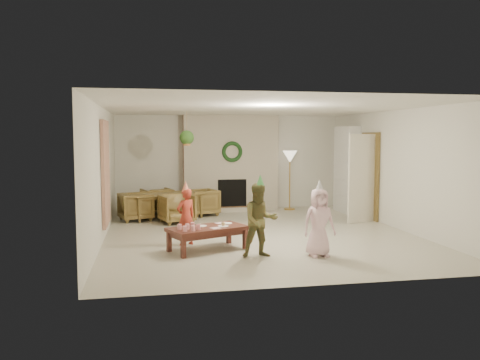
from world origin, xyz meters
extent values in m
plane|color=#B7B29E|center=(0.00, 0.00, 0.00)|extent=(7.00, 7.00, 0.00)
plane|color=white|center=(0.00, 0.00, 2.50)|extent=(7.00, 7.00, 0.00)
plane|color=silver|center=(0.00, 3.50, 1.25)|extent=(7.00, 0.00, 7.00)
plane|color=silver|center=(0.00, -3.50, 1.25)|extent=(7.00, 0.00, 7.00)
plane|color=silver|center=(-3.00, 0.00, 1.25)|extent=(0.00, 7.00, 7.00)
plane|color=silver|center=(3.00, 0.00, 1.25)|extent=(0.00, 7.00, 7.00)
cube|color=#501915|center=(0.00, 3.30, 1.25)|extent=(2.50, 0.40, 2.50)
cube|color=#5A3118|center=(0.00, 2.95, 0.06)|extent=(1.60, 0.30, 0.12)
cube|color=black|center=(0.00, 3.12, 0.45)|extent=(0.75, 0.12, 0.75)
torus|color=#143716|center=(0.00, 3.07, 1.55)|extent=(0.54, 0.10, 0.54)
cylinder|color=gold|center=(1.54, 3.00, 0.02)|extent=(0.29, 0.29, 0.03)
cylinder|color=gold|center=(1.54, 3.00, 0.73)|extent=(0.03, 0.03, 1.41)
cone|color=beige|center=(1.54, 3.00, 1.41)|extent=(0.38, 0.38, 0.31)
cube|color=white|center=(2.84, 2.30, 1.10)|extent=(0.30, 1.00, 2.20)
cube|color=white|center=(2.82, 2.30, 0.45)|extent=(0.30, 0.92, 0.03)
cube|color=white|center=(2.82, 2.30, 0.85)|extent=(0.30, 0.92, 0.03)
cube|color=white|center=(2.82, 2.30, 1.25)|extent=(0.30, 0.92, 0.03)
cube|color=white|center=(2.82, 2.30, 1.65)|extent=(0.30, 0.92, 0.03)
cube|color=#AB341F|center=(2.80, 2.15, 0.59)|extent=(0.20, 0.40, 0.24)
cube|color=#294B98|center=(2.80, 2.35, 0.99)|extent=(0.20, 0.44, 0.24)
cube|color=gold|center=(2.80, 2.20, 1.38)|extent=(0.20, 0.36, 0.22)
cube|color=brown|center=(2.96, 1.20, 1.02)|extent=(0.05, 0.86, 2.04)
cube|color=beige|center=(2.58, 0.82, 1.00)|extent=(0.77, 0.32, 2.00)
cube|color=#C7A68C|center=(-2.96, 0.20, 1.25)|extent=(0.06, 1.20, 2.00)
imported|color=brown|center=(-1.74, 2.22, 0.29)|extent=(1.87, 1.37, 0.59)
imported|color=brown|center=(-1.53, 1.52, 0.33)|extent=(0.87, 0.88, 0.65)
imported|color=brown|center=(-1.95, 2.93, 0.33)|extent=(0.87, 0.88, 0.65)
imported|color=brown|center=(-2.45, 2.01, 0.33)|extent=(0.88, 0.87, 0.65)
imported|color=brown|center=(-0.86, 2.48, 0.33)|extent=(0.88, 0.87, 0.65)
cylinder|color=tan|center=(-1.30, 1.50, 2.15)|extent=(0.01, 0.01, 0.70)
cylinder|color=#A46935|center=(-1.30, 1.50, 1.80)|extent=(0.16, 0.16, 0.12)
sphere|color=#254A18|center=(-1.30, 1.50, 1.92)|extent=(0.32, 0.32, 0.32)
cube|color=#52251B|center=(-1.18, -1.25, 0.37)|extent=(1.46, 1.11, 0.06)
cube|color=#52251B|center=(-1.18, -1.25, 0.30)|extent=(1.33, 0.98, 0.08)
cube|color=#52251B|center=(-1.62, -1.73, 0.17)|extent=(0.09, 0.09, 0.34)
cube|color=#52251B|center=(-0.52, -1.27, 0.17)|extent=(0.09, 0.09, 0.34)
cube|color=#52251B|center=(-1.83, -1.23, 0.17)|extent=(0.09, 0.09, 0.34)
cube|color=#52251B|center=(-0.73, -0.77, 0.17)|extent=(0.09, 0.09, 0.34)
cylinder|color=white|center=(-1.59, -1.58, 0.45)|extent=(0.09, 0.09, 0.09)
cylinder|color=white|center=(-1.66, -1.40, 0.45)|extent=(0.09, 0.09, 0.09)
cylinder|color=white|center=(-1.45, -1.58, 0.45)|extent=(0.09, 0.09, 0.09)
cylinder|color=white|center=(-1.53, -1.40, 0.45)|extent=(0.09, 0.09, 0.09)
cylinder|color=white|center=(-1.35, -1.45, 0.45)|extent=(0.09, 0.09, 0.09)
cylinder|color=white|center=(-1.43, -1.27, 0.45)|extent=(0.09, 0.09, 0.09)
cylinder|color=white|center=(-1.27, -1.16, 0.41)|extent=(0.24, 0.24, 0.01)
cylinder|color=white|center=(-0.91, -1.24, 0.41)|extent=(0.24, 0.24, 0.01)
cylinder|color=white|center=(-0.80, -0.98, 0.41)|extent=(0.24, 0.24, 0.01)
sphere|color=tan|center=(-0.91, -1.24, 0.45)|extent=(0.09, 0.09, 0.07)
cube|color=#DEA4B7|center=(-1.06, -1.40, 0.41)|extent=(0.20, 0.20, 0.01)
cube|color=#DEA4B7|center=(-0.92, -0.95, 0.41)|extent=(0.20, 0.20, 0.01)
imported|color=#AC3525|center=(-1.51, -0.77, 0.51)|extent=(0.44, 0.39, 1.02)
cone|color=#F7B652|center=(-1.51, -0.77, 1.06)|extent=(0.16, 0.16, 0.19)
imported|color=brown|center=(-0.40, -1.87, 0.60)|extent=(0.59, 0.46, 1.20)
cone|color=#4EB658|center=(-0.40, -1.87, 1.24)|extent=(0.18, 0.18, 0.20)
imported|color=#FBC9D7|center=(0.55, -2.00, 0.55)|extent=(0.56, 0.38, 1.11)
cone|color=silver|center=(0.55, -2.00, 1.15)|extent=(0.16, 0.16, 0.20)
camera|label=1|loc=(-2.16, -9.40, 1.94)|focal=36.40mm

